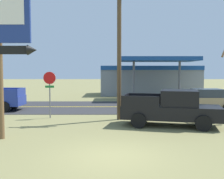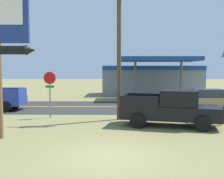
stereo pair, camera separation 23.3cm
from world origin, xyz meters
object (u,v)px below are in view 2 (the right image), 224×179
Objects in this scene: stop_sign at (50,86)px; pickup_black_parked_on_lawn at (171,108)px; car_tan_far_lane at (206,100)px; utility_pole at (119,42)px; gas_station at (151,79)px.

stop_sign is 7.69m from pickup_black_parked_on_lawn.
stop_sign is 0.54× the size of pickup_black_parked_on_lawn.
stop_sign is 0.70× the size of car_tan_far_lane.
pickup_black_parked_on_lawn is 6.90m from car_tan_far_lane.
stop_sign is 0.34× the size of utility_pole.
pickup_black_parked_on_lawn is at bearing -123.54° from car_tan_far_lane.
pickup_black_parked_on_lawn is (7.19, -2.50, -1.06)m from stop_sign.
gas_station is 2.18× the size of pickup_black_parked_on_lawn.
pickup_black_parked_on_lawn reaches higher than car_tan_far_lane.
car_tan_far_lane is (2.38, -13.71, -1.11)m from gas_station.
pickup_black_parked_on_lawn is at bearing -35.05° from utility_pole.
stop_sign reaches higher than pickup_black_parked_on_lawn.
utility_pole is 5.08m from pickup_black_parked_on_lawn.
utility_pole is 2.09× the size of car_tan_far_lane.
utility_pole reaches higher than car_tan_far_lane.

